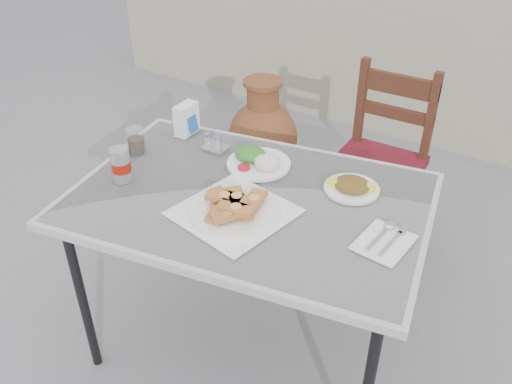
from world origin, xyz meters
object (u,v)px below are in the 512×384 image
Objects in this scene: cola_glass at (136,142)px; terracotta_urn at (263,144)px; salad_chopped_plate at (352,186)px; cafe_table at (249,208)px; chair at (379,161)px; soda_can at (121,165)px; pide_plate at (234,205)px; condiment_caddy at (215,144)px; napkin_holder at (186,119)px; salad_rice_plate at (258,160)px.

cola_glass is 0.14× the size of terracotta_urn.
cola_glass reaches higher than salad_chopped_plate.
cola_glass reaches higher than cafe_table.
cafe_table is 1.49× the size of chair.
soda_can is 1.35m from terracotta_urn.
salad_chopped_plate is (0.30, 0.36, -0.02)m from pide_plate.
chair is at bearing 59.14° from condiment_caddy.
napkin_holder is 1.30× the size of condiment_caddy.
cafe_table is 1.05m from chair.
salad_rice_plate is 1.11m from terracotta_urn.
salad_chopped_plate is at bearing 50.89° from pide_plate.
cafe_table is 5.57× the size of salad_rice_plate.
salad_rice_plate is at bearing 113.90° from cafe_table.
napkin_holder is at bearing 164.82° from condiment_caddy.
cola_glass is at bearing 167.04° from pide_plate.
napkin_holder reaches higher than cafe_table.
soda_can is 0.14× the size of chair.
cola_glass is (-0.89, -0.23, 0.03)m from salad_chopped_plate.
napkin_holder is at bearing 143.48° from pide_plate.
salad_rice_plate is 0.27× the size of chair.
salad_rice_plate is 1.87× the size of napkin_holder.
pide_plate is 1.18m from chair.
cola_glass reaches higher than condiment_caddy.
soda_can is at bearing -112.06° from condiment_caddy.
terracotta_urn is (-0.13, 1.24, -0.52)m from soda_can.
chair is (0.63, 1.18, -0.37)m from soda_can.
chair reaches higher than napkin_holder.
salad_rice_plate is 0.34× the size of terracotta_urn.
cola_glass is at bearing -88.94° from terracotta_urn.
cafe_table is at bearing -1.71° from cola_glass.
salad_chopped_plate is 0.84m from chair.
salad_rice_plate reaches higher than salad_chopped_plate.
salad_chopped_plate is at bearing -79.71° from chair.
salad_rice_plate is at bearing -3.01° from condiment_caddy.
soda_can is 1.27× the size of condiment_caddy.
cola_glass is (-0.11, 0.19, -0.02)m from soda_can.
pide_plate is 0.47m from salad_chopped_plate.
cafe_table is at bearing -34.26° from condiment_caddy.
pide_plate is at bearing -98.33° from chair.
pide_plate is 0.66m from napkin_holder.
cafe_table is 1.28m from terracotta_urn.
salad_chopped_plate is 0.82m from napkin_holder.
soda_can is (-0.49, -0.06, 0.04)m from pide_plate.
pide_plate is 3.92× the size of cola_glass.
salad_chopped_plate is 1.94× the size of cola_glass.
napkin_holder reaches higher than salad_rice_plate.
napkin_holder is 0.14× the size of chair.
condiment_caddy is at bearing -122.11° from chair.
terracotta_urn is (-0.62, 1.18, -0.49)m from pide_plate.
terracotta_urn is at bearing 138.16° from salad_chopped_plate.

